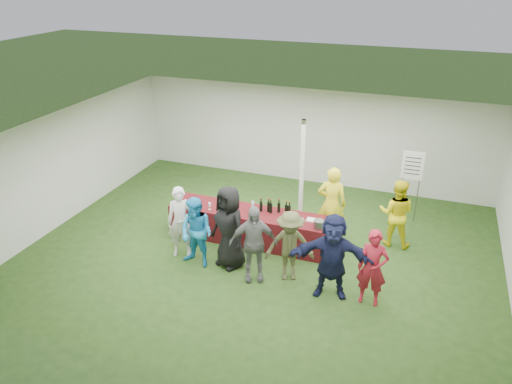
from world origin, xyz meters
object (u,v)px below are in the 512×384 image
(customer_1, at_px, (197,233))
(customer_6, at_px, (373,268))
(customer_3, at_px, (253,244))
(dump_bucket, at_px, (319,224))
(customer_0, at_px, (181,222))
(staff_back, at_px, (396,213))
(customer_4, at_px, (290,246))
(wine_list_sign, at_px, (412,171))
(customer_2, at_px, (229,227))
(staff_pourer, at_px, (332,204))
(customer_5, at_px, (332,256))
(serving_table, at_px, (248,226))

(customer_1, distance_m, customer_6, 3.58)
(customer_3, xyz_separation_m, customer_6, (2.31, 0.03, -0.05))
(customer_6, bearing_deg, dump_bucket, 138.26)
(customer_0, xyz_separation_m, customer_1, (0.49, -0.23, -0.03))
(staff_back, height_order, customer_3, customer_3)
(dump_bucket, xyz_separation_m, customer_1, (-2.30, -1.08, -0.08))
(customer_0, bearing_deg, customer_6, -19.85)
(customer_4, bearing_deg, customer_0, 159.00)
(wine_list_sign, bearing_deg, customer_2, -134.86)
(wine_list_sign, relative_size, customer_6, 1.19)
(dump_bucket, height_order, staff_pourer, staff_pourer)
(staff_pourer, relative_size, customer_4, 1.19)
(staff_back, bearing_deg, customer_5, 69.48)
(staff_back, bearing_deg, staff_pourer, 12.04)
(customer_2, bearing_deg, serving_table, 116.09)
(serving_table, relative_size, wine_list_sign, 2.00)
(staff_pourer, bearing_deg, customer_6, 117.69)
(staff_back, bearing_deg, customer_3, 44.55)
(customer_5, bearing_deg, serving_table, 138.63)
(dump_bucket, distance_m, customer_5, 1.25)
(staff_back, bearing_deg, dump_bucket, 40.39)
(customer_1, relative_size, customer_4, 1.02)
(customer_3, bearing_deg, wine_list_sign, 30.36)
(wine_list_sign, xyz_separation_m, customer_1, (-3.94, -3.55, -0.55))
(serving_table, xyz_separation_m, customer_3, (0.65, -1.38, 0.44))
(customer_4, bearing_deg, customer_3, -178.63)
(staff_pourer, relative_size, customer_5, 1.04)
(customer_1, xyz_separation_m, customer_5, (2.83, -0.06, 0.09))
(staff_back, xyz_separation_m, customer_0, (-4.25, -2.03, 0.01))
(customer_6, bearing_deg, customer_5, -179.77)
(wine_list_sign, height_order, customer_0, wine_list_sign)
(serving_table, bearing_deg, customer_2, -89.52)
(customer_2, height_order, customer_3, customer_2)
(customer_2, xyz_separation_m, customer_5, (2.20, -0.29, -0.04))
(staff_pourer, height_order, customer_0, staff_pourer)
(dump_bucket, xyz_separation_m, wine_list_sign, (1.63, 2.47, 0.48))
(customer_0, height_order, customer_6, customer_0)
(wine_list_sign, distance_m, staff_back, 1.40)
(serving_table, bearing_deg, wine_list_sign, 34.16)
(customer_2, bearing_deg, customer_5, 18.22)
(staff_pourer, xyz_separation_m, staff_back, (1.39, 0.26, -0.10))
(customer_4, distance_m, customer_5, 0.93)
(customer_1, bearing_deg, staff_pourer, 50.74)
(customer_0, height_order, customer_1, customer_0)
(customer_1, xyz_separation_m, customer_2, (0.63, 0.23, 0.13))
(serving_table, distance_m, customer_4, 1.77)
(serving_table, bearing_deg, dump_bucket, -7.47)
(customer_3, height_order, customer_4, customer_3)
(wine_list_sign, xyz_separation_m, customer_3, (-2.66, -3.63, -0.50))
(customer_1, bearing_deg, customer_0, 164.98)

